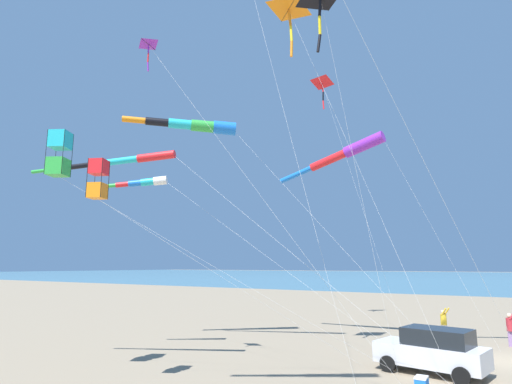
# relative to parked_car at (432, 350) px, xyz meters

# --- Properties ---
(ground_plane) EXTENTS (600.00, 600.00, 0.00)m
(ground_plane) POSITION_rel_parked_car_xyz_m (-4.41, 2.48, -0.95)
(ground_plane) COLOR gray
(parked_car) EXTENTS (2.70, 4.57, 1.85)m
(parked_car) POSITION_rel_parked_car_xyz_m (0.00, 0.00, 0.00)
(parked_car) COLOR silver
(parked_car) RESTS_ON ground_plane
(cooler_box) EXTENTS (0.62, 0.42, 0.42)m
(cooler_box) POSITION_rel_parked_car_xyz_m (2.42, -0.03, -0.74)
(cooler_box) COLOR blue
(cooler_box) RESTS_ON ground_plane
(person_adult_flyer) EXTENTS (0.47, 0.59, 1.98)m
(person_adult_flyer) POSITION_rel_parked_car_xyz_m (-8.52, 2.70, 0.12)
(person_adult_flyer) COLOR #8E6B9E
(person_adult_flyer) RESTS_ON ground_plane
(person_bystander_far) EXTENTS (0.57, 0.64, 1.83)m
(person_bystander_far) POSITION_rel_parked_car_xyz_m (-9.72, -0.89, 0.04)
(person_bystander_far) COLOR silver
(person_bystander_far) RESTS_ON ground_plane
(kite_delta_striped_overhead) EXTENTS (4.45, 10.06, 14.54)m
(kite_delta_striped_overhead) POSITION_rel_parked_car_xyz_m (7.09, -9.93, 13.30)
(kite_delta_striped_overhead) COLOR purple
(kite_delta_striped_overhead) RESTS_ON ground_plane
(kite_windsock_purple_drifting) EXTENTS (4.43, 15.32, 9.21)m
(kite_windsock_purple_drifting) POSITION_rel_parked_car_xyz_m (3.90, -13.37, 7.89)
(kite_windsock_purple_drifting) COLOR white
(kite_windsock_purple_drifting) RESTS_ON ground_plane
(kite_windsock_long_streamer_left) EXTENTS (2.16, 12.29, 12.38)m
(kite_windsock_long_streamer_left) POSITION_rel_parked_car_xyz_m (-5.09, -5.27, 10.44)
(kite_windsock_long_streamer_left) COLOR purple
(kite_windsock_long_streamer_left) RESTS_ON ground_plane
(kite_delta_long_streamer_right) EXTENTS (2.34, 7.73, 17.95)m
(kite_delta_long_streamer_right) POSITION_rel_parked_car_xyz_m (1.82, -5.53, 16.59)
(kite_delta_long_streamer_right) COLOR orange
(kite_delta_long_streamer_right) RESTS_ON ground_plane
(kite_delta_orange_high_right) EXTENTS (3.02, 6.93, 20.15)m
(kite_delta_orange_high_right) POSITION_rel_parked_car_xyz_m (-11.56, -9.32, 18.67)
(kite_delta_orange_high_right) COLOR red
(kite_delta_orange_high_right) RESTS_ON ground_plane
(kite_box_green_low_center) EXTENTS (9.36, 11.63, 9.98)m
(kite_box_green_low_center) POSITION_rel_parked_car_xyz_m (9.44, -12.48, 8.07)
(kite_box_green_low_center) COLOR #1EB7C6
(kite_box_green_low_center) RESTS_ON ground_plane
(kite_windsock_blue_topmost) EXTENTS (4.96, 16.63, 13.20)m
(kite_windsock_blue_topmost) POSITION_rel_parked_car_xyz_m (0.77, -12.52, 11.88)
(kite_windsock_blue_topmost) COLOR blue
(kite_windsock_blue_topmost) RESTS_ON ground_plane
(kite_box_rainbow_low_near) EXTENTS (9.73, 7.17, 8.35)m
(kite_box_rainbow_low_near) POSITION_rel_parked_car_xyz_m (9.56, -9.66, 6.65)
(kite_box_rainbow_low_near) COLOR red
(kite_box_rainbow_low_near) RESTS_ON ground_plane
(kite_windsock_white_trailing) EXTENTS (4.98, 17.72, 9.59)m
(kite_windsock_white_trailing) POSITION_rel_parked_car_xyz_m (6.84, -11.61, 8.22)
(kite_windsock_white_trailing) COLOR red
(kite_windsock_white_trailing) RESTS_ON ground_plane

